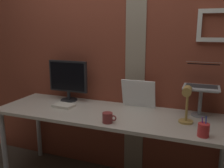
{
  "coord_description": "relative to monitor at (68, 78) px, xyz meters",
  "views": [
    {
      "loc": [
        0.88,
        -1.96,
        1.53
      ],
      "look_at": [
        0.07,
        0.16,
        1.02
      ],
      "focal_mm": 39.68,
      "sensor_mm": 36.0,
      "label": 1
    }
  ],
  "objects": [
    {
      "name": "laptop_stand",
      "position": [
        1.33,
        0.0,
        -0.08
      ],
      "size": [
        0.28,
        0.22,
        0.25
      ],
      "color": "gray",
      "rests_on": "desk"
    },
    {
      "name": "brick_wall_back",
      "position": [
        0.48,
        0.18,
        0.3
      ],
      "size": [
        3.31,
        0.16,
        2.63
      ],
      "color": "brown",
      "rests_on": "ground_plane"
    },
    {
      "name": "paper_clutter_stack",
      "position": [
        0.07,
        -0.21,
        -0.23
      ],
      "size": [
        0.21,
        0.15,
        0.03
      ],
      "primitive_type": "cube",
      "rotation": [
        0.0,
        0.0,
        -0.07
      ],
      "color": "silver",
      "rests_on": "desk"
    },
    {
      "name": "laptop",
      "position": [
        1.33,
        0.07,
        0.06
      ],
      "size": [
        0.31,
        0.29,
        0.22
      ],
      "color": "#ADB2B7",
      "rests_on": "laptop_stand"
    },
    {
      "name": "desk",
      "position": [
        0.54,
        -0.21,
        -0.32
      ],
      "size": [
        2.16,
        0.67,
        0.77
      ],
      "color": "beige",
      "rests_on": "ground_plane"
    },
    {
      "name": "pen_cup",
      "position": [
        1.38,
        -0.45,
        -0.2
      ],
      "size": [
        0.08,
        0.08,
        0.15
      ],
      "color": "red",
      "rests_on": "desk"
    },
    {
      "name": "monitor",
      "position": [
        0.0,
        0.0,
        0.0
      ],
      "size": [
        0.44,
        0.18,
        0.43
      ],
      "color": "black",
      "rests_on": "desk"
    },
    {
      "name": "whiteboard_panel",
      "position": [
        0.76,
        0.04,
        -0.11
      ],
      "size": [
        0.33,
        0.09,
        0.28
      ],
      "primitive_type": "cube",
      "rotation": [
        0.25,
        0.0,
        0.0
      ],
      "color": "white",
      "rests_on": "desk"
    },
    {
      "name": "desk_lamp",
      "position": [
        1.24,
        -0.27,
        -0.05
      ],
      "size": [
        0.12,
        0.2,
        0.33
      ],
      "color": "tan",
      "rests_on": "desk"
    },
    {
      "name": "coffee_mug",
      "position": [
        0.63,
        -0.45,
        -0.2
      ],
      "size": [
        0.12,
        0.09,
        0.09
      ],
      "color": "maroon",
      "rests_on": "desk"
    }
  ]
}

